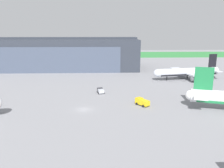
{
  "coord_description": "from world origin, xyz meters",
  "views": [
    {
      "loc": [
        6.79,
        -67.45,
        24.77
      ],
      "look_at": [
        9.65,
        19.81,
        3.59
      ],
      "focal_mm": 35.51,
      "sensor_mm": 36.0,
      "label": 1
    }
  ],
  "objects_px": {
    "maintenance_hangar": "(62,53)",
    "airliner_far_left": "(187,72)",
    "ops_van": "(142,102)",
    "fuel_bowser": "(101,91)"
  },
  "relations": [
    {
      "from": "maintenance_hangar",
      "to": "ops_van",
      "type": "height_order",
      "value": "maintenance_hangar"
    },
    {
      "from": "airliner_far_left",
      "to": "ops_van",
      "type": "bearing_deg",
      "value": -126.84
    },
    {
      "from": "airliner_far_left",
      "to": "ops_van",
      "type": "xyz_separation_m",
      "value": [
        -29.99,
        -40.02,
        -2.57
      ]
    },
    {
      "from": "maintenance_hangar",
      "to": "airliner_far_left",
      "type": "bearing_deg",
      "value": -28.67
    },
    {
      "from": "maintenance_hangar",
      "to": "fuel_bowser",
      "type": "xyz_separation_m",
      "value": [
        26.59,
        -63.28,
        -8.7
      ]
    },
    {
      "from": "ops_van",
      "to": "fuel_bowser",
      "type": "distance_m",
      "value": 21.11
    },
    {
      "from": "airliner_far_left",
      "to": "fuel_bowser",
      "type": "height_order",
      "value": "airliner_far_left"
    },
    {
      "from": "airliner_far_left",
      "to": "ops_van",
      "type": "distance_m",
      "value": 50.08
    },
    {
      "from": "maintenance_hangar",
      "to": "airliner_far_left",
      "type": "relative_size",
      "value": 2.73
    },
    {
      "from": "airliner_far_left",
      "to": "ops_van",
      "type": "relative_size",
      "value": 6.84
    }
  ]
}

